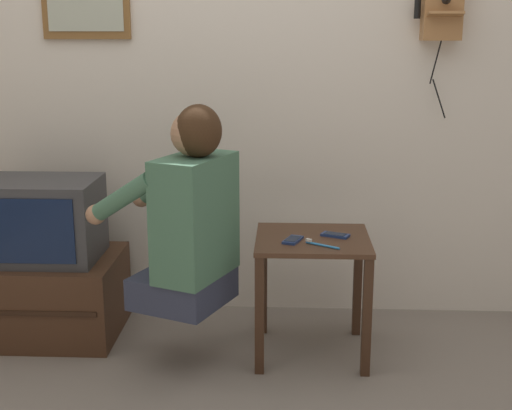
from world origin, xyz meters
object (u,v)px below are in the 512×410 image
Objects in this scene: person at (189,217)px; wall_phone_antique at (442,4)px; cell_phone_spare at (335,235)px; cell_phone_held at (293,240)px; television at (39,220)px; toothbrush at (320,244)px.

wall_phone_antique is at bearing -37.89° from person.
cell_phone_spare is (-0.51, -0.46, -1.02)m from wall_phone_antique.
person reaches higher than cell_phone_held.
wall_phone_antique reaches higher than cell_phone_held.
wall_phone_antique is 5.42× the size of cell_phone_spare.
person is at bearing -21.72° from television.
wall_phone_antique is 1.32m from toothbrush.
cell_phone_held is at bearing -54.82° from person.
toothbrush is (1.33, -0.28, -0.02)m from television.
television is 1.41m from cell_phone_spare.
wall_phone_antique is at bearing -24.03° from cell_phone_spare.
toothbrush is (0.12, -0.07, 0.00)m from cell_phone_held.
toothbrush is at bearing 177.53° from cell_phone_spare.
television reaches higher than cell_phone_held.
toothbrush is (-0.59, -0.61, -1.02)m from wall_phone_antique.
person reaches higher than television.
wall_phone_antique is at bearing 9.77° from television.
person is at bearing -151.06° from wall_phone_antique.
cell_phone_spare is at bearing 6.10° from toothbrush.
television is at bearing -169.42° from cell_phone_held.
wall_phone_antique is 5.14× the size of toothbrush.
person is 0.83m from television.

